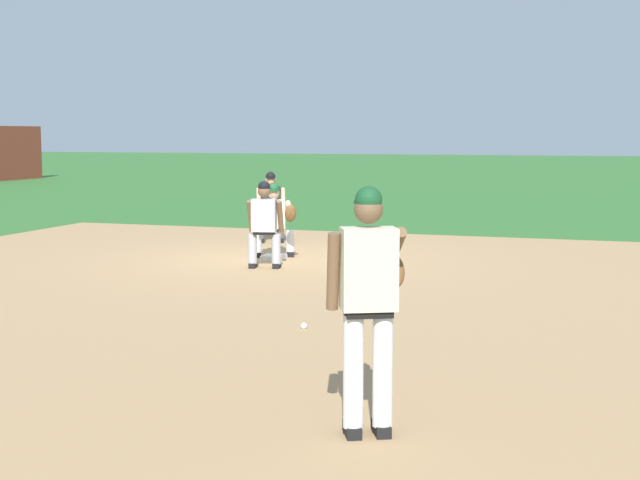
{
  "coord_description": "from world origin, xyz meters",
  "views": [
    {
      "loc": [
        -14.67,
        -5.63,
        2.23
      ],
      "look_at": [
        -5.95,
        -2.8,
        1.14
      ],
      "focal_mm": 50.0,
      "sensor_mm": 36.0,
      "label": 1
    }
  ],
  "objects_px": {
    "baseball": "(304,326)",
    "first_base_bag": "(274,257)",
    "first_baseman": "(275,217)",
    "baserunner": "(264,221)",
    "umpire": "(271,204)",
    "pitcher": "(370,295)"
  },
  "relations": [
    {
      "from": "first_base_bag",
      "to": "umpire",
      "type": "xyz_separation_m",
      "value": [
        2.35,
        0.96,
        0.75
      ]
    },
    {
      "from": "first_baseman",
      "to": "umpire",
      "type": "height_order",
      "value": "umpire"
    },
    {
      "from": "baserunner",
      "to": "umpire",
      "type": "relative_size",
      "value": 1.0
    },
    {
      "from": "baseball",
      "to": "pitcher",
      "type": "relative_size",
      "value": 0.04
    },
    {
      "from": "baserunner",
      "to": "umpire",
      "type": "xyz_separation_m",
      "value": [
        3.33,
        1.17,
        0.0
      ]
    },
    {
      "from": "first_base_bag",
      "to": "baseball",
      "type": "xyz_separation_m",
      "value": [
        -5.17,
        -2.35,
        -0.01
      ]
    },
    {
      "from": "baseball",
      "to": "first_baseman",
      "type": "height_order",
      "value": "first_baseman"
    },
    {
      "from": "pitcher",
      "to": "first_baseman",
      "type": "distance_m",
      "value": 9.7
    },
    {
      "from": "baserunner",
      "to": "umpire",
      "type": "height_order",
      "value": "same"
    },
    {
      "from": "umpire",
      "to": "first_baseman",
      "type": "bearing_deg",
      "value": -156.81
    },
    {
      "from": "baserunner",
      "to": "umpire",
      "type": "bearing_deg",
      "value": 19.39
    },
    {
      "from": "baseball",
      "to": "pitcher",
      "type": "bearing_deg",
      "value": -153.39
    },
    {
      "from": "baseball",
      "to": "first_base_bag",
      "type": "bearing_deg",
      "value": 24.43
    },
    {
      "from": "baseball",
      "to": "baserunner",
      "type": "distance_m",
      "value": 4.77
    },
    {
      "from": "baserunner",
      "to": "first_base_bag",
      "type": "bearing_deg",
      "value": 12.09
    },
    {
      "from": "baseball",
      "to": "umpire",
      "type": "xyz_separation_m",
      "value": [
        7.52,
        3.31,
        0.76
      ]
    },
    {
      "from": "first_base_bag",
      "to": "first_baseman",
      "type": "height_order",
      "value": "first_baseman"
    },
    {
      "from": "first_base_bag",
      "to": "umpire",
      "type": "distance_m",
      "value": 2.65
    },
    {
      "from": "baserunner",
      "to": "first_baseman",
      "type": "bearing_deg",
      "value": 13.18
    },
    {
      "from": "first_baseman",
      "to": "baserunner",
      "type": "bearing_deg",
      "value": -166.82
    },
    {
      "from": "first_baseman",
      "to": "umpire",
      "type": "relative_size",
      "value": 0.92
    },
    {
      "from": "first_baseman",
      "to": "baserunner",
      "type": "distance_m",
      "value": 1.35
    }
  ]
}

